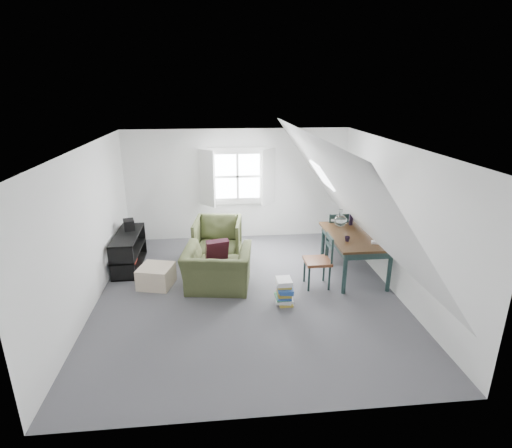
{
  "coord_description": "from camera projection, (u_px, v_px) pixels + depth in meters",
  "views": [
    {
      "loc": [
        -0.48,
        -6.1,
        3.35
      ],
      "look_at": [
        0.2,
        0.6,
        1.04
      ],
      "focal_mm": 28.0,
      "sensor_mm": 36.0,
      "label": 1
    }
  ],
  "objects": [
    {
      "name": "cup",
      "position": [
        347.0,
        241.0,
        6.99
      ],
      "size": [
        0.11,
        0.11,
        0.09
      ],
      "primitive_type": "imported",
      "rotation": [
        0.0,
        0.0,
        0.19
      ],
      "color": "black",
      "rests_on": "dining_table"
    },
    {
      "name": "wall_front",
      "position": [
        270.0,
        315.0,
        3.87
      ],
      "size": [
        5.0,
        0.0,
        5.0
      ],
      "primitive_type": "plane",
      "rotation": [
        -1.57,
        0.0,
        0.0
      ],
      "color": "white",
      "rests_on": "ground"
    },
    {
      "name": "dining_chair_far",
      "position": [
        335.0,
        233.0,
        8.21
      ],
      "size": [
        0.45,
        0.45,
        0.97
      ],
      "rotation": [
        0.0,
        0.0,
        3.08
      ],
      "color": "brown",
      "rests_on": "floor"
    },
    {
      "name": "floor",
      "position": [
        248.0,
        292.0,
        6.87
      ],
      "size": [
        5.5,
        5.5,
        0.0
      ],
      "primitive_type": "plane",
      "color": "#525157",
      "rests_on": "ground"
    },
    {
      "name": "dormer_window",
      "position": [
        238.0,
        177.0,
        8.91
      ],
      "size": [
        1.71,
        0.35,
        1.3
      ],
      "color": "white",
      "rests_on": "wall_back"
    },
    {
      "name": "armchair_far",
      "position": [
        219.0,
        258.0,
        8.24
      ],
      "size": [
        1.03,
        1.05,
        0.86
      ],
      "primitive_type": "imported",
      "rotation": [
        0.0,
        0.0,
        -0.13
      ],
      "color": "#3F4725",
      "rests_on": "floor"
    },
    {
      "name": "slope_right",
      "position": [
        343.0,
        190.0,
        6.44
      ],
      "size": [
        3.19,
        5.5,
        4.48
      ],
      "primitive_type": "plane",
      "rotation": [
        0.0,
        -2.19,
        0.0
      ],
      "color": "white",
      "rests_on": "wall_right"
    },
    {
      "name": "dining_table",
      "position": [
        355.0,
        240.0,
        7.33
      ],
      "size": [
        0.95,
        1.59,
        0.79
      ],
      "rotation": [
        0.0,
        0.0,
        -0.05
      ],
      "color": "black",
      "rests_on": "floor"
    },
    {
      "name": "dining_chair_near",
      "position": [
        320.0,
        260.0,
        6.95
      ],
      "size": [
        0.44,
        0.44,
        0.94
      ],
      "rotation": [
        0.0,
        0.0,
        -1.95
      ],
      "color": "brown",
      "rests_on": "floor"
    },
    {
      "name": "demijohn",
      "position": [
        340.0,
        220.0,
        7.66
      ],
      "size": [
        0.24,
        0.24,
        0.34
      ],
      "rotation": [
        0.0,
        0.0,
        -0.34
      ],
      "color": "silver",
      "rests_on": "dining_table"
    },
    {
      "name": "electronics_box",
      "position": [
        129.0,
        225.0,
        7.86
      ],
      "size": [
        0.26,
        0.31,
        0.22
      ],
      "primitive_type": "cube",
      "rotation": [
        0.0,
        0.0,
        0.28
      ],
      "color": "black",
      "rests_on": "media_shelf"
    },
    {
      "name": "media_shelf",
      "position": [
        128.0,
        253.0,
        7.74
      ],
      "size": [
        0.44,
        1.33,
        0.68
      ],
      "rotation": [
        0.0,
        0.0,
        0.05
      ],
      "color": "black",
      "rests_on": "floor"
    },
    {
      "name": "wall_left",
      "position": [
        88.0,
        229.0,
        6.22
      ],
      "size": [
        0.0,
        5.5,
        5.5
      ],
      "primitive_type": "plane",
      "rotation": [
        1.57,
        0.0,
        1.57
      ],
      "color": "white",
      "rests_on": "ground"
    },
    {
      "name": "paper_box",
      "position": [
        375.0,
        242.0,
        6.88
      ],
      "size": [
        0.14,
        0.1,
        0.04
      ],
      "primitive_type": "cube",
      "rotation": [
        0.0,
        0.0,
        -0.2
      ],
      "color": "white",
      "rests_on": "dining_table"
    },
    {
      "name": "armchair_near",
      "position": [
        218.0,
        288.0,
        7.03
      ],
      "size": [
        1.27,
        1.15,
        0.74
      ],
      "primitive_type": "imported",
      "rotation": [
        0.0,
        0.0,
        2.99
      ],
      "color": "#3F4725",
      "rests_on": "floor"
    },
    {
      "name": "wall_right",
      "position": [
        395.0,
        219.0,
        6.7
      ],
      "size": [
        0.0,
        5.5,
        5.5
      ],
      "primitive_type": "plane",
      "rotation": [
        1.57,
        0.0,
        -1.57
      ],
      "color": "white",
      "rests_on": "ground"
    },
    {
      "name": "throw_pillow",
      "position": [
        217.0,
        250.0,
        6.96
      ],
      "size": [
        0.43,
        0.31,
        0.41
      ],
      "primitive_type": "cube",
      "rotation": [
        0.31,
        0.0,
        0.24
      ],
      "color": "#3C101D",
      "rests_on": "armchair_near"
    },
    {
      "name": "magazine_stack",
      "position": [
        284.0,
        292.0,
        6.46
      ],
      "size": [
        0.32,
        0.38,
        0.42
      ],
      "rotation": [
        0.0,
        0.0,
        0.38
      ],
      "color": "#B29933",
      "rests_on": "floor"
    },
    {
      "name": "wall_back",
      "position": [
        238.0,
        185.0,
        9.05
      ],
      "size": [
        5.0,
        0.0,
        5.0
      ],
      "primitive_type": "plane",
      "rotation": [
        1.57,
        0.0,
        0.0
      ],
      "color": "white",
      "rests_on": "ground"
    },
    {
      "name": "ceiling",
      "position": [
        247.0,
        146.0,
        6.06
      ],
      "size": [
        5.5,
        5.5,
        0.0
      ],
      "primitive_type": "plane",
      "rotation": [
        3.14,
        0.0,
        0.0
      ],
      "color": "white",
      "rests_on": "wall_back"
    },
    {
      "name": "slope_left",
      "position": [
        147.0,
        195.0,
        6.14
      ],
      "size": [
        3.19,
        5.5,
        4.48
      ],
      "primitive_type": "plane",
      "rotation": [
        0.0,
        2.19,
        0.0
      ],
      "color": "white",
      "rests_on": "wall_left"
    },
    {
      "name": "ottoman",
      "position": [
        156.0,
        276.0,
        7.05
      ],
      "size": [
        0.67,
        0.67,
        0.37
      ],
      "primitive_type": "cube",
      "rotation": [
        0.0,
        0.0,
        -0.25
      ],
      "color": "#C9B596",
      "rests_on": "floor"
    },
    {
      "name": "vase_twigs",
      "position": [
        351.0,
        219.0,
        7.78
      ],
      "size": [
        0.07,
        0.08,
        0.57
      ],
      "rotation": [
        0.0,
        0.0,
        -0.06
      ],
      "color": "black",
      "rests_on": "dining_table"
    },
    {
      "name": "skylight",
      "position": [
        322.0,
        175.0,
        7.67
      ],
      "size": [
        0.35,
        0.75,
        0.47
      ],
      "primitive_type": "cube",
      "rotation": [
        0.0,
        0.95,
        0.0
      ],
      "color": "white",
      "rests_on": "slope_right"
    }
  ]
}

